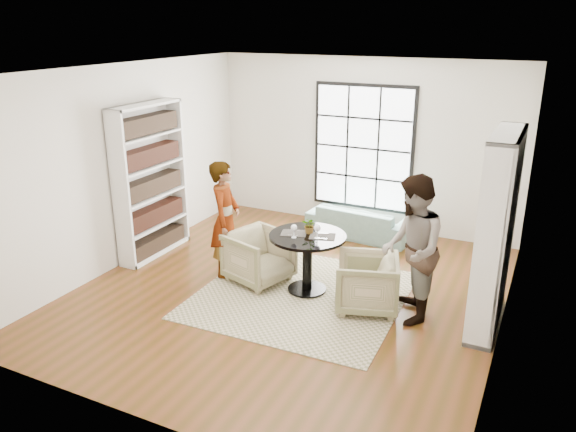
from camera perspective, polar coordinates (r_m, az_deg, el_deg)
The scene contains 16 objects.
ground at distance 7.89m, azimuth 0.20°, elevation -7.64°, with size 6.00×6.00×0.00m, color brown.
room_shell at distance 7.88m, azimuth 1.92°, elevation 2.17°, with size 6.00×6.01×6.00m.
rug at distance 7.79m, azimuth 1.36°, elevation -7.99°, with size 2.69×2.69×0.01m, color #BAA88B.
pedestal_table at distance 7.66m, azimuth 1.99°, elevation -3.55°, with size 1.05×1.05×0.83m.
sofa at distance 9.83m, azimuth 7.30°, elevation -0.56°, with size 1.81×0.71×0.53m, color #759C9A.
armchair_left at distance 8.05m, azimuth -2.93°, elevation -4.17°, with size 0.79×0.82×0.74m, color tan.
armchair_right at distance 7.37m, azimuth 7.98°, elevation -6.76°, with size 0.77×0.79×0.72m, color tan.
person_left at distance 8.14m, azimuth -6.39°, elevation -0.34°, with size 0.63×0.41×1.72m, color gray.
person_right at distance 7.01m, azimuth 12.47°, elevation -3.36°, with size 0.90×0.70×1.86m, color gray.
placemat_left at distance 7.62m, azimuth 0.61°, elevation -1.75°, with size 0.34×0.26×0.01m, color black.
placemat_right at distance 7.53m, azimuth 3.51°, elevation -2.07°, with size 0.34×0.26×0.01m, color black.
cutlery_left at distance 7.62m, azimuth 0.61°, elevation -1.70°, with size 0.14×0.22×0.01m, color silver, non-canonical shape.
cutlery_right at distance 7.52m, azimuth 3.51°, elevation -2.02°, with size 0.14×0.22×0.01m, color silver, non-canonical shape.
wine_glass_left at distance 7.43m, azimuth 0.60°, elevation -1.25°, with size 0.09×0.09×0.19m.
wine_glass_right at distance 7.40m, azimuth 2.99°, elevation -1.26°, with size 0.09×0.09×0.20m.
flower_centerpiece at distance 7.60m, azimuth 2.24°, elevation -0.96°, with size 0.20×0.18×0.23m, color gray.
Camera 1 is at (3.05, -6.34, 3.58)m, focal length 35.00 mm.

